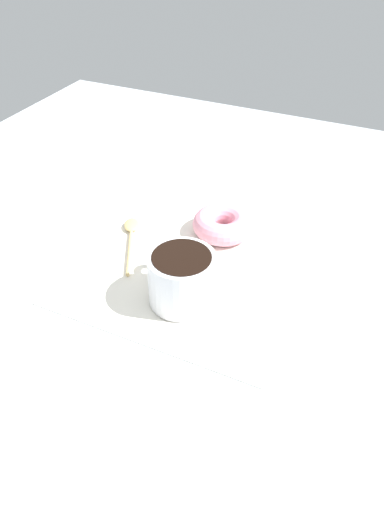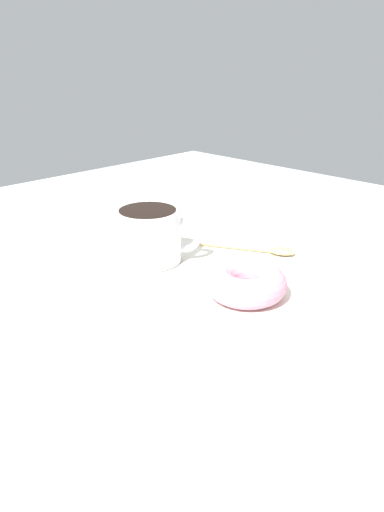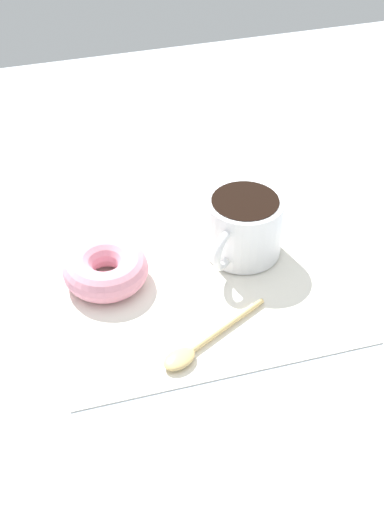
% 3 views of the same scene
% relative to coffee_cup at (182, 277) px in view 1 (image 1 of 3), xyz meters
% --- Properties ---
extents(ground_plane, '(1.20, 1.20, 0.02)m').
position_rel_coffee_cup_xyz_m(ground_plane, '(0.03, -0.07, -0.05)').
color(ground_plane, '#B2BCC6').
extents(napkin, '(0.32, 0.32, 0.00)m').
position_rel_coffee_cup_xyz_m(napkin, '(0.02, -0.07, -0.04)').
color(napkin, white).
rests_on(napkin, ground_plane).
extents(coffee_cup, '(0.10, 0.10, 0.07)m').
position_rel_coffee_cup_xyz_m(coffee_cup, '(0.00, 0.00, 0.00)').
color(coffee_cup, white).
rests_on(coffee_cup, napkin).
extents(donut, '(0.09, 0.09, 0.03)m').
position_rel_coffee_cup_xyz_m(donut, '(0.01, -0.16, -0.02)').
color(donut, pink).
rests_on(donut, napkin).
extents(spoon, '(0.08, 0.13, 0.01)m').
position_rel_coffee_cup_xyz_m(spoon, '(0.13, -0.10, -0.03)').
color(spoon, '#D8B772').
rests_on(spoon, napkin).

